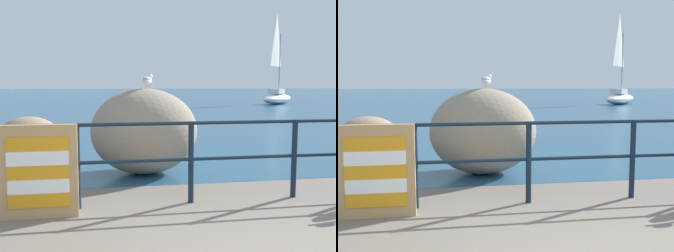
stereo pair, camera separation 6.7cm
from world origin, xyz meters
TOP-DOWN VIEW (x-y plane):
  - ground_plane at (0.00, 20.00)m, footprint 120.00×120.00m
  - sea_surface at (0.00, 47.98)m, footprint 120.00×90.00m
  - promenade_railing at (-0.00, 2.12)m, footprint 8.33×0.07m
  - folded_deckchair_stack at (-1.78, 1.86)m, footprint 0.84×0.10m
  - breakwater_boulder_main at (-0.39, 3.80)m, footprint 1.75×1.41m
  - breakwater_boulder_left at (-2.26, 4.17)m, footprint 1.16×0.92m
  - seagull at (-0.33, 3.77)m, footprint 0.23×0.33m
  - sailboat at (11.24, 23.29)m, footprint 3.98×4.08m

SIDE VIEW (x-z plane):
  - ground_plane at x=0.00m, z-range -0.10..0.00m
  - sea_surface at x=0.00m, z-range 0.00..0.01m
  - breakwater_boulder_left at x=-2.26m, z-range 0.00..0.94m
  - folded_deckchair_stack at x=-1.78m, z-range 0.00..1.04m
  - promenade_railing at x=0.00m, z-range 0.13..1.15m
  - breakwater_boulder_main at x=-0.39m, z-range 0.00..1.40m
  - sailboat at x=11.24m, z-range -2.37..3.79m
  - seagull at x=-0.33m, z-range 1.42..1.66m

